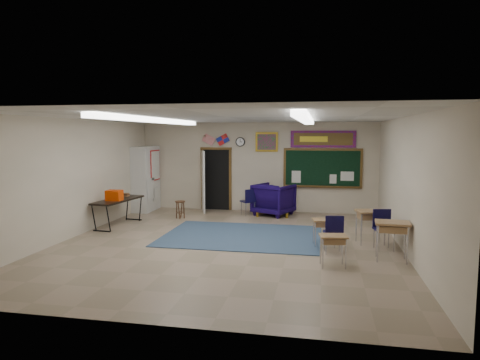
% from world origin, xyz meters
% --- Properties ---
extents(floor, '(9.00, 9.00, 0.00)m').
position_xyz_m(floor, '(0.00, 0.00, 0.00)').
color(floor, '#87725D').
rests_on(floor, ground).
extents(back_wall, '(8.00, 0.04, 3.00)m').
position_xyz_m(back_wall, '(0.00, 4.50, 1.50)').
color(back_wall, beige).
rests_on(back_wall, floor).
extents(front_wall, '(8.00, 0.04, 3.00)m').
position_xyz_m(front_wall, '(0.00, -4.50, 1.50)').
color(front_wall, beige).
rests_on(front_wall, floor).
extents(left_wall, '(0.04, 9.00, 3.00)m').
position_xyz_m(left_wall, '(-4.00, 0.00, 1.50)').
color(left_wall, beige).
rests_on(left_wall, floor).
extents(right_wall, '(0.04, 9.00, 3.00)m').
position_xyz_m(right_wall, '(4.00, 0.00, 1.50)').
color(right_wall, beige).
rests_on(right_wall, floor).
extents(ceiling, '(8.00, 9.00, 0.04)m').
position_xyz_m(ceiling, '(0.00, 0.00, 3.00)').
color(ceiling, silver).
rests_on(ceiling, back_wall).
extents(area_rug, '(4.00, 3.00, 0.02)m').
position_xyz_m(area_rug, '(0.20, 0.80, 0.01)').
color(area_rug, '#2C4055').
rests_on(area_rug, floor).
extents(fluorescent_strips, '(3.86, 6.00, 0.10)m').
position_xyz_m(fluorescent_strips, '(0.00, 0.00, 2.94)').
color(fluorescent_strips, white).
rests_on(fluorescent_strips, ceiling).
extents(doorway, '(1.10, 0.89, 2.16)m').
position_xyz_m(doorway, '(-1.50, 4.35, 1.06)').
color(doorway, black).
rests_on(doorway, back_wall).
extents(chalkboard, '(2.55, 0.14, 1.30)m').
position_xyz_m(chalkboard, '(2.20, 4.46, 1.46)').
color(chalkboard, '#573B18').
rests_on(chalkboard, back_wall).
extents(bulletin_board, '(2.10, 0.05, 0.55)m').
position_xyz_m(bulletin_board, '(2.20, 4.47, 2.45)').
color(bulletin_board, '#B10F0F').
rests_on(bulletin_board, back_wall).
extents(framed_art_print, '(0.75, 0.05, 0.65)m').
position_xyz_m(framed_art_print, '(0.35, 4.47, 2.35)').
color(framed_art_print, olive).
rests_on(framed_art_print, back_wall).
extents(wall_clock, '(0.32, 0.05, 0.32)m').
position_xyz_m(wall_clock, '(-0.55, 4.47, 2.35)').
color(wall_clock, black).
rests_on(wall_clock, back_wall).
extents(wall_flags, '(1.16, 0.06, 0.70)m').
position_xyz_m(wall_flags, '(-1.40, 4.44, 2.48)').
color(wall_flags, red).
rests_on(wall_flags, back_wall).
extents(storage_cabinet, '(0.59, 1.25, 2.20)m').
position_xyz_m(storage_cabinet, '(-3.71, 3.85, 1.10)').
color(storage_cabinet, beige).
rests_on(storage_cabinet, floor).
extents(wingback_armchair, '(1.46, 1.48, 1.03)m').
position_xyz_m(wingback_armchair, '(0.67, 3.84, 0.51)').
color(wingback_armchair, '#0F0534').
rests_on(wingback_armchair, floor).
extents(student_chair_reading, '(0.60, 0.60, 0.86)m').
position_xyz_m(student_chair_reading, '(-0.14, 3.64, 0.43)').
color(student_chair_reading, black).
rests_on(student_chair_reading, floor).
extents(student_chair_desk_a, '(0.47, 0.47, 0.87)m').
position_xyz_m(student_chair_desk_a, '(2.45, -0.38, 0.43)').
color(student_chair_desk_a, black).
rests_on(student_chair_desk_a, floor).
extents(student_chair_desk_b, '(0.53, 0.53, 0.90)m').
position_xyz_m(student_chair_desk_b, '(3.59, 0.10, 0.45)').
color(student_chair_desk_b, black).
rests_on(student_chair_desk_b, floor).
extents(student_desk_front_left, '(0.59, 0.48, 0.64)m').
position_xyz_m(student_desk_front_left, '(2.26, 0.17, 0.36)').
color(student_desk_front_left, '#997747').
rests_on(student_desk_front_left, floor).
extents(student_desk_front_right, '(0.76, 0.63, 0.80)m').
position_xyz_m(student_desk_front_right, '(3.35, 0.65, 0.45)').
color(student_desk_front_right, '#997747').
rests_on(student_desk_front_right, floor).
extents(student_desk_back_left, '(0.58, 0.47, 0.63)m').
position_xyz_m(student_desk_back_left, '(2.43, -1.37, 0.35)').
color(student_desk_back_left, '#997747').
rests_on(student_desk_back_left, floor).
extents(student_desk_back_right, '(0.72, 0.56, 0.82)m').
position_xyz_m(student_desk_back_right, '(3.63, -0.72, 0.46)').
color(student_desk_back_right, '#997747').
rests_on(student_desk_back_right, floor).
extents(folding_table, '(0.82, 1.91, 1.06)m').
position_xyz_m(folding_table, '(-3.52, 1.38, 0.42)').
color(folding_table, black).
rests_on(folding_table, floor).
extents(wooden_stool, '(0.31, 0.31, 0.55)m').
position_xyz_m(wooden_stool, '(-2.12, 2.72, 0.28)').
color(wooden_stool, '#442414').
rests_on(wooden_stool, floor).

